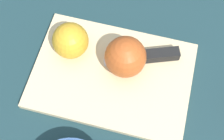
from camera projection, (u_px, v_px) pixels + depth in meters
ground_plane at (112, 77)px, 0.68m from camera, size 4.00×4.00×0.00m
cutting_board at (112, 75)px, 0.67m from camera, size 0.36×0.26×0.02m
apple_half_left at (70, 41)px, 0.65m from camera, size 0.08×0.08×0.08m
apple_half_right at (125, 57)px, 0.63m from camera, size 0.09×0.09×0.09m
knife at (158, 55)px, 0.67m from camera, size 0.16×0.06×0.02m
apple_slice at (123, 47)px, 0.69m from camera, size 0.05×0.05×0.01m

